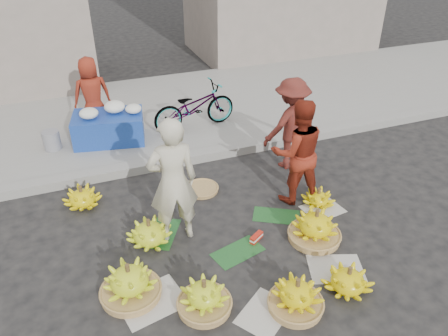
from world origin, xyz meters
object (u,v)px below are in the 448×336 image
object	(u,v)px
banana_bunch_0	(130,282)
banana_bunch_4	(315,227)
bicycle	(194,107)
flower_table	(109,126)
vendor_cream	(173,182)

from	to	relation	value
banana_bunch_0	banana_bunch_4	size ratio (longest dim) A/B	1.00
bicycle	flower_table	bearing A→B (deg)	81.41
banana_bunch_0	vendor_cream	xyz separation A→B (m)	(0.76, 0.82, 0.66)
banana_bunch_0	vendor_cream	distance (m)	1.30
banana_bunch_0	banana_bunch_4	bearing A→B (deg)	2.54
vendor_cream	bicycle	xyz separation A→B (m)	(1.16, 2.81, -0.31)
banana_bunch_4	flower_table	size ratio (longest dim) A/B	0.54
banana_bunch_4	bicycle	bearing A→B (deg)	98.35
banana_bunch_4	bicycle	distance (m)	3.57
vendor_cream	bicycle	bearing A→B (deg)	-109.38
vendor_cream	flower_table	distance (m)	2.92
banana_bunch_0	banana_bunch_4	distance (m)	2.44
banana_bunch_0	flower_table	distance (m)	3.69
flower_table	banana_bunch_0	bearing A→B (deg)	-84.20
flower_table	bicycle	xyz separation A→B (m)	(1.58, -0.04, 0.14)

